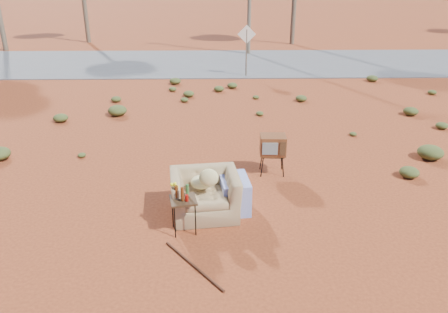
{
  "coord_description": "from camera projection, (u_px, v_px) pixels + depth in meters",
  "views": [
    {
      "loc": [
        0.14,
        -6.99,
        4.32
      ],
      "look_at": [
        0.31,
        1.2,
        0.8
      ],
      "focal_mm": 35.0,
      "sensor_mm": 36.0,
      "label": 1
    }
  ],
  "objects": [
    {
      "name": "highway",
      "position": [
        212.0,
        63.0,
        21.9
      ],
      "size": [
        140.0,
        7.0,
        0.04
      ],
      "primitive_type": "cube",
      "color": "#565659",
      "rests_on": "ground"
    },
    {
      "name": "ground",
      "position": [
        209.0,
        221.0,
        8.13
      ],
      "size": [
        140.0,
        140.0,
        0.0
      ],
      "primitive_type": "plane",
      "color": "brown",
      "rests_on": "ground"
    },
    {
      "name": "scrub_patch",
      "position": [
        181.0,
        133.0,
        12.11
      ],
      "size": [
        17.49,
        8.07,
        0.33
      ],
      "color": "#414920",
      "rests_on": "ground"
    },
    {
      "name": "rusty_bar",
      "position": [
        193.0,
        265.0,
        6.89
      ],
      "size": [
        0.98,
        1.27,
        0.04
      ],
      "primitive_type": "cylinder",
      "rotation": [
        0.0,
        1.57,
        -0.92
      ],
      "color": "#462012",
      "rests_on": "ground"
    },
    {
      "name": "road_sign",
      "position": [
        247.0,
        41.0,
        18.59
      ],
      "size": [
        0.78,
        0.06,
        2.19
      ],
      "color": "brown",
      "rests_on": "ground"
    },
    {
      "name": "tv_unit",
      "position": [
        273.0,
        146.0,
        9.79
      ],
      "size": [
        0.59,
        0.49,
        0.92
      ],
      "rotation": [
        0.0,
        0.0,
        -0.05
      ],
      "color": "black",
      "rests_on": "ground"
    },
    {
      "name": "armchair",
      "position": [
        210.0,
        188.0,
        8.23
      ],
      "size": [
        1.56,
        1.11,
        1.11
      ],
      "rotation": [
        0.0,
        0.0,
        0.12
      ],
      "color": "#927650",
      "rests_on": "ground"
    },
    {
      "name": "side_table",
      "position": [
        181.0,
        197.0,
        7.59
      ],
      "size": [
        0.53,
        0.53,
        0.92
      ],
      "rotation": [
        0.0,
        0.0,
        0.19
      ],
      "color": "#352413",
      "rests_on": "ground"
    }
  ]
}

